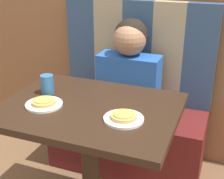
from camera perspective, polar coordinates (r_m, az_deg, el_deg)
booth_seat at (r=2.33m, az=2.84°, el=-8.66°), size 1.09×0.48×0.47m
booth_backrest at (r=2.27m, az=4.75°, el=6.85°), size 1.09×0.08×0.73m
dining_table at (r=1.61m, az=-4.10°, el=-6.80°), size 0.88×0.67×0.78m
person at (r=2.10m, az=3.19°, el=4.58°), size 0.42×0.25×0.63m
plate_left at (r=1.59m, az=-12.32°, el=-2.68°), size 0.18×0.18×0.01m
plate_right at (r=1.42m, az=2.14°, el=-5.39°), size 0.18×0.18×0.01m
pizza_left at (r=1.58m, az=-12.37°, el=-2.16°), size 0.12×0.12×0.02m
pizza_right at (r=1.41m, az=2.15°, el=-4.82°), size 0.12×0.12×0.02m
drinking_cup at (r=1.71m, az=-11.75°, el=0.93°), size 0.07×0.07×0.10m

